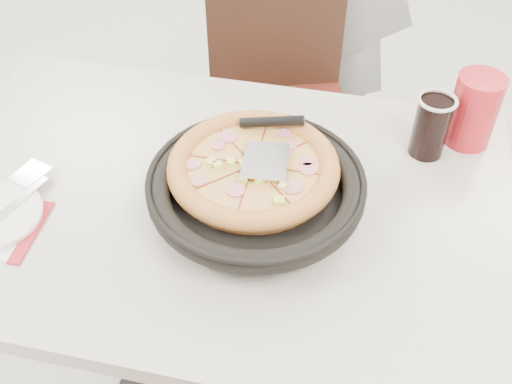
% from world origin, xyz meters
% --- Properties ---
extents(floor, '(7.00, 7.00, 0.00)m').
position_xyz_m(floor, '(0.00, 0.00, 0.00)').
color(floor, '#B6B6B1').
rests_on(floor, ground).
extents(main_table, '(1.26, 0.90, 0.75)m').
position_xyz_m(main_table, '(0.15, -0.52, 0.38)').
color(main_table, beige).
rests_on(main_table, floor).
extents(chair_far, '(0.53, 0.53, 0.95)m').
position_xyz_m(chair_far, '(0.19, 0.11, 0.47)').
color(chair_far, black).
rests_on(chair_far, floor).
extents(trivet, '(0.12, 0.12, 0.04)m').
position_xyz_m(trivet, '(0.25, -0.49, 0.77)').
color(trivet, black).
rests_on(trivet, main_table).
extents(pizza_pan, '(0.36, 0.36, 0.01)m').
position_xyz_m(pizza_pan, '(0.26, -0.55, 0.79)').
color(pizza_pan, black).
rests_on(pizza_pan, trivet).
extents(pizza, '(0.32, 0.32, 0.02)m').
position_xyz_m(pizza, '(0.24, -0.51, 0.81)').
color(pizza, '#CB8643').
rests_on(pizza, pizza_pan).
extents(pizza_server, '(0.09, 0.11, 0.00)m').
position_xyz_m(pizza_server, '(0.26, -0.51, 0.84)').
color(pizza_server, silver).
rests_on(pizza_server, pizza).
extents(fork, '(0.06, 0.15, 0.00)m').
position_xyz_m(fork, '(-0.19, -0.64, 0.77)').
color(fork, silver).
rests_on(fork, side_plate).
extents(cola_glass, '(0.08, 0.08, 0.13)m').
position_xyz_m(cola_glass, '(0.57, -0.30, 0.81)').
color(cola_glass, black).
rests_on(cola_glass, main_table).
extents(red_cup, '(0.11, 0.11, 0.16)m').
position_xyz_m(red_cup, '(0.66, -0.24, 0.83)').
color(red_cup, red).
rests_on(red_cup, main_table).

